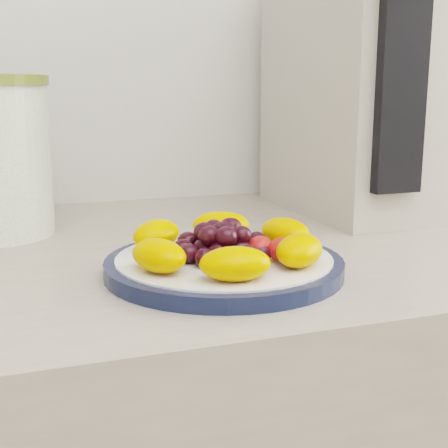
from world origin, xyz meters
name	(u,v)px	position (x,y,z in m)	size (l,w,h in m)	color
plate_rim	(224,266)	(-0.09, 1.06, 0.91)	(0.23, 0.23, 0.01)	#141D3B
plate_face	(224,265)	(-0.09, 1.06, 0.91)	(0.21, 0.21, 0.02)	white
appliance_body	(368,84)	(0.22, 1.31, 1.08)	(0.21, 0.29, 0.37)	#B7AD9F
appliance_panel	(401,79)	(0.17, 1.16, 1.09)	(0.06, 0.02, 0.27)	black
fruit_plate	(230,243)	(-0.08, 1.06, 0.93)	(0.20, 0.20, 0.04)	#FF8F00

